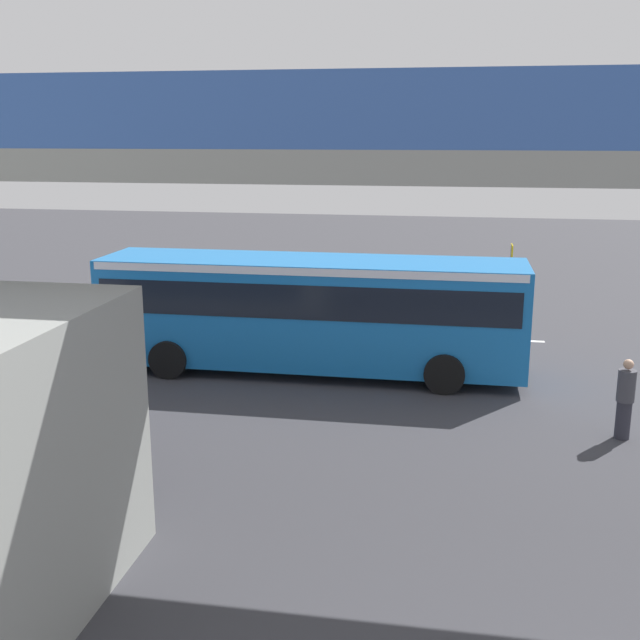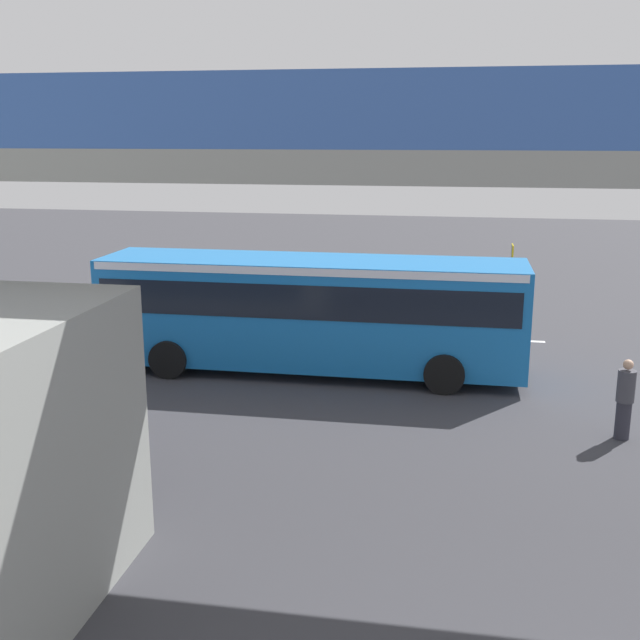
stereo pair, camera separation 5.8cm
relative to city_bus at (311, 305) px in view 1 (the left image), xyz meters
The scene contains 10 objects.
ground 2.32m from the city_bus, 79.59° to the right, with size 80.00×80.00×0.00m, color #38383D.
city_bus is the anchor object (origin of this frame).
bicycle_blue 8.40m from the city_bus, ahead, with size 1.77×0.44×0.96m.
pedestrian 8.43m from the city_bus, 154.60° to the left, with size 0.38×0.38×1.79m.
traffic_sign 8.51m from the city_bus, 132.17° to the right, with size 0.08×0.60×2.80m.
lane_dash_leftmost 7.43m from the city_bus, 143.20° to the right, with size 2.00×0.20×0.01m, color silver.
lane_dash_left 5.02m from the city_bus, 112.19° to the right, with size 2.00×0.20×0.01m, color silver.
lane_dash_centre 5.21m from the city_bus, 62.48° to the right, with size 2.00×0.20×0.01m, color silver.
lane_dash_right 7.81m from the city_bus, 34.59° to the right, with size 2.00×0.20×0.01m, color silver.
pedestrian_overpass 8.61m from the city_bus, 88.22° to the left, with size 26.44×2.60×7.35m.
Camera 1 is at (-4.05, 21.52, 6.50)m, focal length 43.30 mm.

